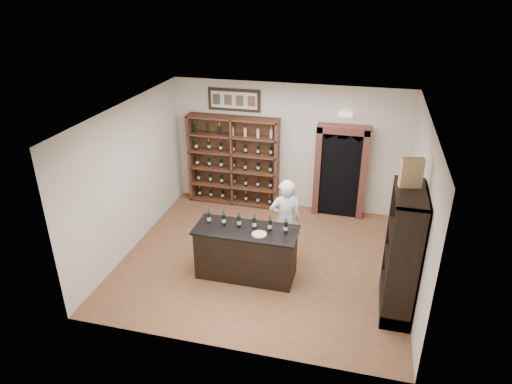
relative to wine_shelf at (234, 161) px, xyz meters
The scene contains 20 objects.
floor 2.89m from the wine_shelf, 60.87° to the right, with size 5.50×5.50×0.00m, color brown.
ceiling 3.28m from the wine_shelf, 60.87° to the right, with size 5.50×5.50×0.00m, color white.
wall_back 1.37m from the wine_shelf, ahead, with size 5.50×0.04×3.00m, color beige.
wall_left 2.78m from the wine_shelf, 121.86° to the right, with size 0.04×5.00×3.00m, color beige.
wall_right 4.69m from the wine_shelf, 29.94° to the right, with size 0.04×5.00×3.00m, color beige.
wine_shelf is the anchor object (origin of this frame).
framed_picture 1.46m from the wine_shelf, 90.00° to the left, with size 1.25×0.04×0.52m, color black.
arched_doorway 2.55m from the wine_shelf, ahead, with size 1.17×0.35×2.17m.
emergency_light 2.86m from the wine_shelf, ahead, with size 0.30×0.10×0.10m, color white.
tasting_counter 3.19m from the wine_shelf, 69.44° to the right, with size 1.88×0.78×1.00m.
counter_bottle_0 2.90m from the wine_shelf, 82.47° to the right, with size 0.07×0.07×0.30m.
counter_bottle_1 2.95m from the wine_shelf, 76.93° to the right, with size 0.07×0.07×0.30m.
counter_bottle_2 3.03m from the wine_shelf, 71.62° to the right, with size 0.07×0.07×0.30m.
counter_bottle_3 3.13m from the wine_shelf, 66.61° to the right, with size 0.07×0.07×0.30m.
counter_bottle_4 3.26m from the wine_shelf, 61.96° to the right, with size 0.07×0.07×0.30m.
counter_bottle_5 3.40m from the wine_shelf, 57.68° to the right, with size 0.07×0.07×0.30m.
side_cabinet 5.02m from the wine_shelf, 40.21° to the right, with size 0.48×1.20×2.20m.
shopkeeper 2.77m from the wine_shelf, 52.36° to the right, with size 0.62×0.41×1.71m, color silver.
plate 3.37m from the wine_shelf, 65.76° to the right, with size 0.26×0.26×0.02m, color beige.
wine_crate 5.02m from the wine_shelf, 39.12° to the right, with size 0.33×0.14×0.47m, color tan.
Camera 1 is at (1.72, -7.48, 5.15)m, focal length 32.00 mm.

